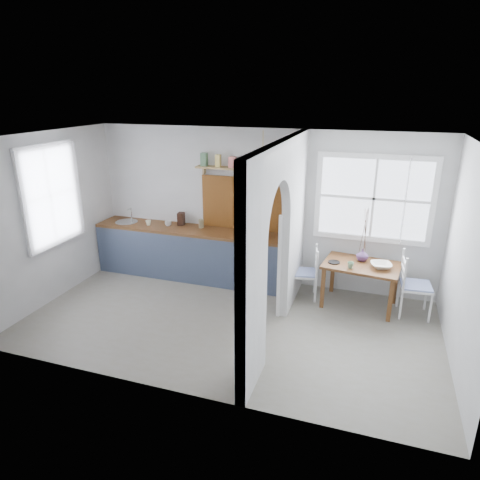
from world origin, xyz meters
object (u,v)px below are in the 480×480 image
(chair_right, at_px, (416,285))
(dining_table, at_px, (360,285))
(chair_left, at_px, (305,272))
(vase, at_px, (362,255))
(kettle, at_px, (259,231))

(chair_right, bearing_deg, dining_table, 82.49)
(dining_table, relative_size, chair_left, 1.29)
(vase, bearing_deg, chair_left, -172.01)
(chair_left, xyz_separation_m, vase, (0.85, 0.12, 0.36))
(dining_table, relative_size, kettle, 4.95)
(chair_left, distance_m, vase, 0.93)
(chair_right, distance_m, kettle, 2.50)
(chair_right, distance_m, vase, 0.87)
(chair_left, xyz_separation_m, chair_right, (1.64, -0.07, 0.05))
(chair_right, height_order, kettle, kettle)
(chair_left, height_order, vase, vase)
(chair_right, height_order, vase, chair_right)
(chair_right, xyz_separation_m, vase, (-0.79, 0.19, 0.30))
(dining_table, bearing_deg, chair_left, -174.61)
(chair_left, height_order, chair_right, chair_right)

